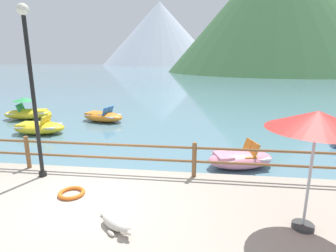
{
  "coord_description": "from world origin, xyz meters",
  "views": [
    {
      "loc": [
        2.53,
        -5.24,
        3.5
      ],
      "look_at": [
        1.25,
        5.0,
        0.9
      ],
      "focal_mm": 29.02,
      "sensor_mm": 36.0,
      "label": 1
    }
  ],
  "objects_px": {
    "life_ring": "(72,193)",
    "pedal_boat_5": "(240,159)",
    "pedal_boat_3": "(39,127)",
    "pedal_boat_2": "(103,116)",
    "pedal_boat_4": "(28,112)",
    "beach_umbrella": "(317,122)",
    "dog_resting": "(115,223)",
    "lamp_post": "(31,79)"
  },
  "relations": [
    {
      "from": "pedal_boat_5",
      "to": "pedal_boat_2",
      "type": "bearing_deg",
      "value": 139.51
    },
    {
      "from": "beach_umbrella",
      "to": "life_ring",
      "type": "bearing_deg",
      "value": 172.3
    },
    {
      "from": "pedal_boat_3",
      "to": "pedal_boat_5",
      "type": "relative_size",
      "value": 1.03
    },
    {
      "from": "lamp_post",
      "to": "pedal_boat_2",
      "type": "distance_m",
      "value": 8.64
    },
    {
      "from": "dog_resting",
      "to": "pedal_boat_5",
      "type": "distance_m",
      "value": 5.15
    },
    {
      "from": "pedal_boat_4",
      "to": "pedal_boat_5",
      "type": "distance_m",
      "value": 12.85
    },
    {
      "from": "lamp_post",
      "to": "life_ring",
      "type": "relative_size",
      "value": 7.11
    },
    {
      "from": "pedal_boat_2",
      "to": "pedal_boat_3",
      "type": "height_order",
      "value": "pedal_boat_3"
    },
    {
      "from": "pedal_boat_2",
      "to": "pedal_boat_4",
      "type": "relative_size",
      "value": 0.95
    },
    {
      "from": "lamp_post",
      "to": "pedal_boat_3",
      "type": "relative_size",
      "value": 1.75
    },
    {
      "from": "lamp_post",
      "to": "beach_umbrella",
      "type": "relative_size",
      "value": 1.94
    },
    {
      "from": "life_ring",
      "to": "pedal_boat_3",
      "type": "relative_size",
      "value": 0.25
    },
    {
      "from": "dog_resting",
      "to": "pedal_boat_2",
      "type": "relative_size",
      "value": 0.32
    },
    {
      "from": "lamp_post",
      "to": "pedal_boat_2",
      "type": "xyz_separation_m",
      "value": [
        -1.32,
        8.09,
        -2.71
      ]
    },
    {
      "from": "pedal_boat_4",
      "to": "beach_umbrella",
      "type": "bearing_deg",
      "value": -38.84
    },
    {
      "from": "dog_resting",
      "to": "pedal_boat_4",
      "type": "xyz_separation_m",
      "value": [
        -8.59,
        10.19,
        -0.1
      ]
    },
    {
      "from": "lamp_post",
      "to": "pedal_boat_4",
      "type": "height_order",
      "value": "lamp_post"
    },
    {
      "from": "lamp_post",
      "to": "dog_resting",
      "type": "relative_size",
      "value": 5.09
    },
    {
      "from": "pedal_boat_2",
      "to": "dog_resting",
      "type": "bearing_deg",
      "value": -68.43
    },
    {
      "from": "beach_umbrella",
      "to": "pedal_boat_3",
      "type": "relative_size",
      "value": 0.91
    },
    {
      "from": "life_ring",
      "to": "pedal_boat_5",
      "type": "bearing_deg",
      "value": 36.58
    },
    {
      "from": "lamp_post",
      "to": "beach_umbrella",
      "type": "xyz_separation_m",
      "value": [
        6.16,
        -1.55,
        -0.55
      ]
    },
    {
      "from": "pedal_boat_2",
      "to": "life_ring",
      "type": "bearing_deg",
      "value": -74.01
    },
    {
      "from": "pedal_boat_3",
      "to": "pedal_boat_2",
      "type": "bearing_deg",
      "value": 53.48
    },
    {
      "from": "lamp_post",
      "to": "pedal_boat_5",
      "type": "relative_size",
      "value": 1.8
    },
    {
      "from": "lamp_post",
      "to": "life_ring",
      "type": "xyz_separation_m",
      "value": [
        1.26,
        -0.89,
        -2.55
      ]
    },
    {
      "from": "life_ring",
      "to": "pedal_boat_2",
      "type": "distance_m",
      "value": 9.34
    },
    {
      "from": "lamp_post",
      "to": "pedal_boat_3",
      "type": "height_order",
      "value": "lamp_post"
    },
    {
      "from": "pedal_boat_3",
      "to": "pedal_boat_4",
      "type": "xyz_separation_m",
      "value": [
        -2.5,
        2.89,
        0.12
      ]
    },
    {
      "from": "pedal_boat_5",
      "to": "lamp_post",
      "type": "bearing_deg",
      "value": -157.63
    },
    {
      "from": "pedal_boat_2",
      "to": "pedal_boat_5",
      "type": "distance_m",
      "value": 8.97
    },
    {
      "from": "pedal_boat_3",
      "to": "pedal_boat_4",
      "type": "distance_m",
      "value": 3.82
    },
    {
      "from": "life_ring",
      "to": "pedal_boat_4",
      "type": "height_order",
      "value": "pedal_boat_4"
    },
    {
      "from": "beach_umbrella",
      "to": "pedal_boat_3",
      "type": "height_order",
      "value": "beach_umbrella"
    },
    {
      "from": "life_ring",
      "to": "pedal_boat_4",
      "type": "xyz_separation_m",
      "value": [
        -7.16,
        9.05,
        -0.02
      ]
    },
    {
      "from": "pedal_boat_4",
      "to": "pedal_boat_3",
      "type": "bearing_deg",
      "value": -49.23
    },
    {
      "from": "dog_resting",
      "to": "pedal_boat_2",
      "type": "bearing_deg",
      "value": 111.57
    },
    {
      "from": "beach_umbrella",
      "to": "pedal_boat_4",
      "type": "relative_size",
      "value": 0.79
    },
    {
      "from": "pedal_boat_4",
      "to": "life_ring",
      "type": "bearing_deg",
      "value": -51.64
    },
    {
      "from": "pedal_boat_2",
      "to": "pedal_boat_4",
      "type": "bearing_deg",
      "value": 179.13
    },
    {
      "from": "dog_resting",
      "to": "pedal_boat_4",
      "type": "distance_m",
      "value": 13.33
    },
    {
      "from": "lamp_post",
      "to": "pedal_boat_4",
      "type": "relative_size",
      "value": 1.53
    }
  ]
}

